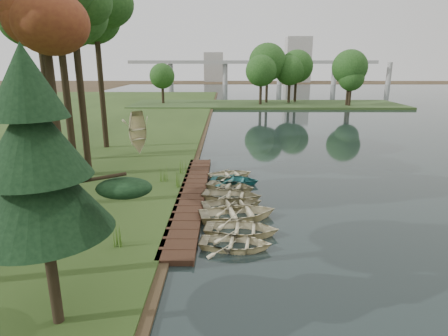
{
  "coord_description": "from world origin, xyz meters",
  "views": [
    {
      "loc": [
        0.47,
        -21.25,
        7.87
      ],
      "look_at": [
        0.33,
        1.97,
        1.31
      ],
      "focal_mm": 30.0,
      "sensor_mm": 36.0,
      "label": 1
    }
  ],
  "objects_px": {
    "rowboat_0": "(236,242)",
    "stored_rowboat": "(139,149)",
    "rowboat_1": "(241,228)",
    "pine_tree": "(36,161)",
    "boardwalk": "(192,195)",
    "rowboat_2": "(238,212)"
  },
  "relations": [
    {
      "from": "boardwalk",
      "to": "rowboat_0",
      "type": "bearing_deg",
      "value": -69.13
    },
    {
      "from": "rowboat_1",
      "to": "pine_tree",
      "type": "height_order",
      "value": "pine_tree"
    },
    {
      "from": "rowboat_1",
      "to": "stored_rowboat",
      "type": "xyz_separation_m",
      "value": [
        -8.26,
        15.22,
        0.27
      ]
    },
    {
      "from": "rowboat_2",
      "to": "stored_rowboat",
      "type": "bearing_deg",
      "value": 20.01
    },
    {
      "from": "rowboat_0",
      "to": "stored_rowboat",
      "type": "xyz_separation_m",
      "value": [
        -7.95,
        16.58,
        0.3
      ]
    },
    {
      "from": "rowboat_0",
      "to": "pine_tree",
      "type": "height_order",
      "value": "pine_tree"
    },
    {
      "from": "rowboat_1",
      "to": "rowboat_2",
      "type": "relative_size",
      "value": 0.87
    },
    {
      "from": "rowboat_0",
      "to": "pine_tree",
      "type": "relative_size",
      "value": 0.39
    },
    {
      "from": "rowboat_2",
      "to": "stored_rowboat",
      "type": "distance_m",
      "value": 15.67
    },
    {
      "from": "rowboat_1",
      "to": "rowboat_2",
      "type": "distance_m",
      "value": 1.84
    },
    {
      "from": "stored_rowboat",
      "to": "rowboat_1",
      "type": "bearing_deg",
      "value": -109.56
    },
    {
      "from": "stored_rowboat",
      "to": "pine_tree",
      "type": "distance_m",
      "value": 22.31
    },
    {
      "from": "rowboat_1",
      "to": "pine_tree",
      "type": "relative_size",
      "value": 0.43
    },
    {
      "from": "rowboat_0",
      "to": "rowboat_1",
      "type": "xyz_separation_m",
      "value": [
        0.31,
        1.36,
        0.04
      ]
    },
    {
      "from": "rowboat_2",
      "to": "stored_rowboat",
      "type": "xyz_separation_m",
      "value": [
        -8.16,
        13.38,
        0.21
      ]
    },
    {
      "from": "boardwalk",
      "to": "rowboat_2",
      "type": "relative_size",
      "value": 3.99
    },
    {
      "from": "rowboat_1",
      "to": "stored_rowboat",
      "type": "relative_size",
      "value": 0.96
    },
    {
      "from": "rowboat_0",
      "to": "rowboat_2",
      "type": "relative_size",
      "value": 0.79
    },
    {
      "from": "rowboat_0",
      "to": "rowboat_2",
      "type": "height_order",
      "value": "rowboat_2"
    },
    {
      "from": "boardwalk",
      "to": "pine_tree",
      "type": "distance_m",
      "value": 13.06
    },
    {
      "from": "boardwalk",
      "to": "pine_tree",
      "type": "height_order",
      "value": "pine_tree"
    },
    {
      "from": "rowboat_2",
      "to": "pine_tree",
      "type": "distance_m",
      "value": 11.18
    }
  ]
}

